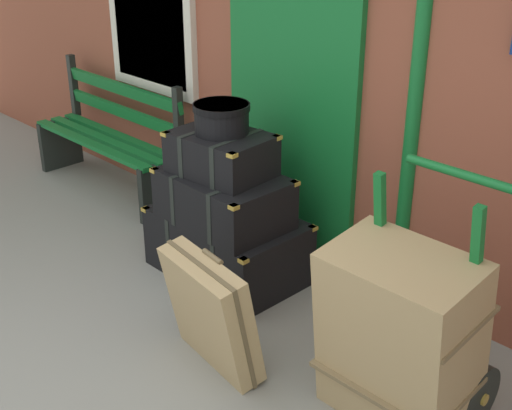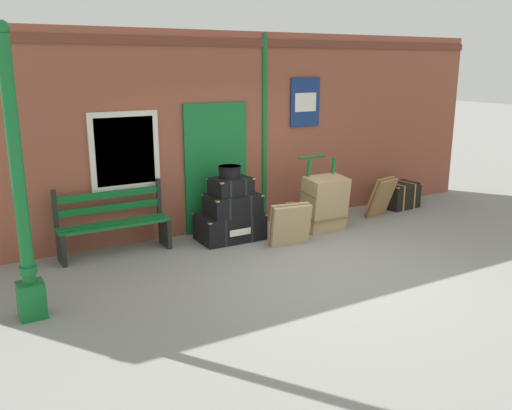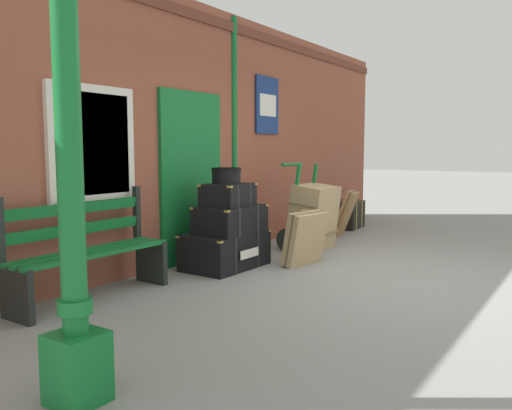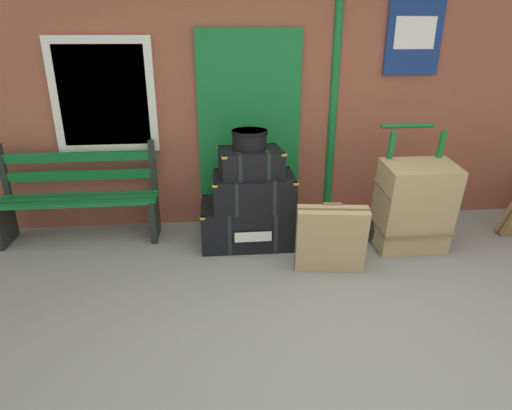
{
  "view_description": "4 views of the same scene",
  "coord_description": "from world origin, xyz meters",
  "px_view_note": "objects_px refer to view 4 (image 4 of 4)",
  "views": [
    {
      "loc": [
        2.53,
        -0.8,
        2.37
      ],
      "look_at": [
        -0.1,
        1.8,
        0.65
      ],
      "focal_mm": 48.07,
      "sensor_mm": 36.0,
      "label": 1
    },
    {
      "loc": [
        -4.24,
        -5.44,
        2.7
      ],
      "look_at": [
        -0.14,
        1.6,
        0.58
      ],
      "focal_mm": 38.27,
      "sensor_mm": 36.0,
      "label": 2
    },
    {
      "loc": [
        -5.37,
        -1.81,
        1.4
      ],
      "look_at": [
        0.05,
        1.78,
        0.71
      ],
      "focal_mm": 36.9,
      "sensor_mm": 36.0,
      "label": 3
    },
    {
      "loc": [
        -0.83,
        -2.27,
        2.05
      ],
      "look_at": [
        -0.42,
        1.58,
        0.52
      ],
      "focal_mm": 30.69,
      "sensor_mm": 36.0,
      "label": 4
    }
  ],
  "objects_px": {
    "round_hatbox": "(250,138)",
    "porters_trolley": "(404,217)",
    "steamer_trunk_top": "(251,162)",
    "suitcase_brown": "(331,239)",
    "steamer_trunk_base": "(250,222)",
    "steamer_trunk_middle": "(254,191)",
    "large_brown_trunk": "(414,207)",
    "platform_bench": "(80,198)"
  },
  "relations": [
    {
      "from": "steamer_trunk_middle",
      "to": "large_brown_trunk",
      "type": "bearing_deg",
      "value": -10.88
    },
    {
      "from": "round_hatbox",
      "to": "suitcase_brown",
      "type": "bearing_deg",
      "value": -46.15
    },
    {
      "from": "steamer_trunk_middle",
      "to": "porters_trolley",
      "type": "height_order",
      "value": "porters_trolley"
    },
    {
      "from": "porters_trolley",
      "to": "round_hatbox",
      "type": "bearing_deg",
      "value": 174.4
    },
    {
      "from": "steamer_trunk_middle",
      "to": "steamer_trunk_top",
      "type": "relative_size",
      "value": 1.28
    },
    {
      "from": "steamer_trunk_base",
      "to": "large_brown_trunk",
      "type": "distance_m",
      "value": 1.64
    },
    {
      "from": "platform_bench",
      "to": "round_hatbox",
      "type": "height_order",
      "value": "round_hatbox"
    },
    {
      "from": "round_hatbox",
      "to": "suitcase_brown",
      "type": "xyz_separation_m",
      "value": [
        0.66,
        -0.69,
        -0.78
      ]
    },
    {
      "from": "steamer_trunk_base",
      "to": "large_brown_trunk",
      "type": "height_order",
      "value": "large_brown_trunk"
    },
    {
      "from": "steamer_trunk_base",
      "to": "round_hatbox",
      "type": "relative_size",
      "value": 2.91
    },
    {
      "from": "steamer_trunk_top",
      "to": "round_hatbox",
      "type": "distance_m",
      "value": 0.24
    },
    {
      "from": "steamer_trunk_middle",
      "to": "large_brown_trunk",
      "type": "relative_size",
      "value": 0.89
    },
    {
      "from": "steamer_trunk_base",
      "to": "steamer_trunk_top",
      "type": "height_order",
      "value": "steamer_trunk_top"
    },
    {
      "from": "steamer_trunk_middle",
      "to": "suitcase_brown",
      "type": "relative_size",
      "value": 1.22
    },
    {
      "from": "platform_bench",
      "to": "steamer_trunk_base",
      "type": "relative_size",
      "value": 1.57
    },
    {
      "from": "steamer_trunk_middle",
      "to": "suitcase_brown",
      "type": "bearing_deg",
      "value": -46.54
    },
    {
      "from": "platform_bench",
      "to": "steamer_trunk_base",
      "type": "xyz_separation_m",
      "value": [
        1.76,
        -0.28,
        -0.23
      ]
    },
    {
      "from": "platform_bench",
      "to": "suitcase_brown",
      "type": "bearing_deg",
      "value": -22.32
    },
    {
      "from": "large_brown_trunk",
      "to": "suitcase_brown",
      "type": "distance_m",
      "value": 1.0
    },
    {
      "from": "steamer_trunk_base",
      "to": "steamer_trunk_top",
      "type": "xyz_separation_m",
      "value": [
        0.0,
        -0.04,
        0.66
      ]
    },
    {
      "from": "large_brown_trunk",
      "to": "suitcase_brown",
      "type": "bearing_deg",
      "value": -158.44
    },
    {
      "from": "large_brown_trunk",
      "to": "suitcase_brown",
      "type": "xyz_separation_m",
      "value": [
        -0.92,
        -0.36,
        -0.13
      ]
    },
    {
      "from": "round_hatbox",
      "to": "porters_trolley",
      "type": "relative_size",
      "value": 0.29
    },
    {
      "from": "steamer_trunk_middle",
      "to": "round_hatbox",
      "type": "height_order",
      "value": "round_hatbox"
    },
    {
      "from": "steamer_trunk_base",
      "to": "large_brown_trunk",
      "type": "relative_size",
      "value": 1.1
    },
    {
      "from": "suitcase_brown",
      "to": "steamer_trunk_base",
      "type": "bearing_deg",
      "value": 132.67
    },
    {
      "from": "platform_bench",
      "to": "steamer_trunk_base",
      "type": "height_order",
      "value": "platform_bench"
    },
    {
      "from": "round_hatbox",
      "to": "porters_trolley",
      "type": "distance_m",
      "value": 1.8
    },
    {
      "from": "porters_trolley",
      "to": "suitcase_brown",
      "type": "relative_size",
      "value": 1.79
    },
    {
      "from": "steamer_trunk_top",
      "to": "large_brown_trunk",
      "type": "distance_m",
      "value": 1.66
    },
    {
      "from": "steamer_trunk_base",
      "to": "porters_trolley",
      "type": "relative_size",
      "value": 0.84
    },
    {
      "from": "platform_bench",
      "to": "suitcase_brown",
      "type": "height_order",
      "value": "platform_bench"
    },
    {
      "from": "round_hatbox",
      "to": "large_brown_trunk",
      "type": "relative_size",
      "value": 0.38
    },
    {
      "from": "steamer_trunk_top",
      "to": "suitcase_brown",
      "type": "relative_size",
      "value": 0.95
    },
    {
      "from": "steamer_trunk_top",
      "to": "round_hatbox",
      "type": "xyz_separation_m",
      "value": [
        -0.01,
        0.02,
        0.24
      ]
    },
    {
      "from": "round_hatbox",
      "to": "porters_trolley",
      "type": "bearing_deg",
      "value": -5.6
    },
    {
      "from": "steamer_trunk_middle",
      "to": "steamer_trunk_top",
      "type": "xyz_separation_m",
      "value": [
        -0.03,
        0.01,
        0.29
      ]
    },
    {
      "from": "steamer_trunk_top",
      "to": "large_brown_trunk",
      "type": "height_order",
      "value": "steamer_trunk_top"
    },
    {
      "from": "steamer_trunk_middle",
      "to": "round_hatbox",
      "type": "bearing_deg",
      "value": 141.5
    },
    {
      "from": "large_brown_trunk",
      "to": "platform_bench",
      "type": "bearing_deg",
      "value": 169.34
    },
    {
      "from": "steamer_trunk_top",
      "to": "porters_trolley",
      "type": "bearing_deg",
      "value": -5.03
    },
    {
      "from": "suitcase_brown",
      "to": "steamer_trunk_top",
      "type": "bearing_deg",
      "value": 134.13
    }
  ]
}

